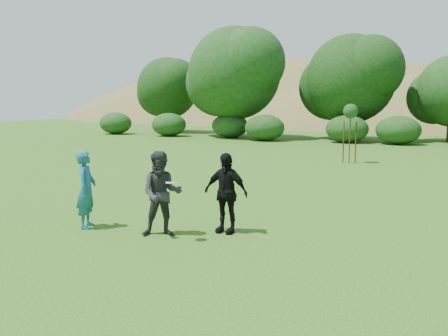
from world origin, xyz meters
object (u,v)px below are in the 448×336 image
object	(u,v)px
player_teal	(86,189)
player_grey	(162,194)
player_black	(226,193)
sapling	(351,113)

from	to	relation	value
player_teal	player_grey	world-z (taller)	player_grey
player_teal	player_grey	distance (m)	2.00
player_black	sapling	world-z (taller)	sapling
sapling	player_grey	bearing A→B (deg)	-89.23
player_grey	sapling	xyz separation A→B (m)	(-0.20, 15.12, 1.47)
sapling	player_black	bearing A→B (deg)	-84.84
player_teal	sapling	xyz separation A→B (m)	(1.77, 15.44, 1.50)
player_black	player_teal	bearing A→B (deg)	-159.86
player_teal	sapling	bearing A→B (deg)	-34.96
player_grey	player_black	distance (m)	1.44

